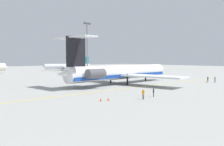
# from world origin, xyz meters

# --- Properties ---
(ground) EXTENTS (370.05, 370.05, 0.00)m
(ground) POSITION_xyz_m (0.00, 0.00, 0.00)
(ground) COLOR #9E9E99
(main_jetliner) EXTENTS (42.03, 37.34, 12.25)m
(main_jetliner) POSITION_xyz_m (-1.37, 7.92, 3.34)
(main_jetliner) COLOR white
(main_jetliner) RESTS_ON ground
(airliner_mid_left) EXTENTS (26.08, 26.37, 8.30)m
(airliner_mid_left) POSITION_xyz_m (30.17, 83.83, 2.44)
(airliner_mid_left) COLOR silver
(airliner_mid_left) RESTS_ON ground
(ground_crew_near_nose) EXTENTS (0.34, 0.35, 1.79)m
(ground_crew_near_nose) POSITION_xyz_m (22.55, -8.60, 1.14)
(ground_crew_near_nose) COLOR black
(ground_crew_near_nose) RESTS_ON ground
(ground_crew_near_tail) EXTENTS (0.41, 0.28, 1.73)m
(ground_crew_near_tail) POSITION_xyz_m (-12.77, -12.52, 1.10)
(ground_crew_near_tail) COLOR black
(ground_crew_near_tail) RESTS_ON ground
(ground_crew_portside) EXTENTS (0.36, 0.34, 1.81)m
(ground_crew_portside) POSITION_xyz_m (-16.23, -12.90, 1.15)
(ground_crew_portside) COLOR black
(ground_crew_portside) RESTS_ON ground
(ground_crew_starboard) EXTENTS (0.37, 0.26, 1.64)m
(ground_crew_starboard) POSITION_xyz_m (22.53, -6.43, 1.04)
(ground_crew_starboard) COLOR black
(ground_crew_starboard) RESTS_ON ground
(safety_cone_nose) EXTENTS (0.40, 0.40, 0.55)m
(safety_cone_nose) POSITION_xyz_m (20.63, -6.96, 0.28)
(safety_cone_nose) COLOR #EA590F
(safety_cone_nose) RESTS_ON ground
(safety_cone_wingtip) EXTENTS (0.40, 0.40, 0.55)m
(safety_cone_wingtip) POSITION_xyz_m (-21.47, -9.61, 0.28)
(safety_cone_wingtip) COLOR #EA590F
(safety_cone_wingtip) RESTS_ON ground
(safety_cone_tail) EXTENTS (0.40, 0.40, 0.55)m
(safety_cone_tail) POSITION_xyz_m (-22.71, -9.11, 0.28)
(safety_cone_tail) COLOR #EA590F
(safety_cone_tail) RESTS_ON ground
(taxiway_centreline) EXTENTS (83.85, 1.78, 0.01)m
(taxiway_centreline) POSITION_xyz_m (-0.19, -0.25, 0.00)
(taxiway_centreline) COLOR gold
(taxiway_centreline) RESTS_ON ground
(light_mast) EXTENTS (4.00, 0.70, 25.08)m
(light_mast) POSITION_xyz_m (25.76, 57.47, 13.75)
(light_mast) COLOR slate
(light_mast) RESTS_ON ground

